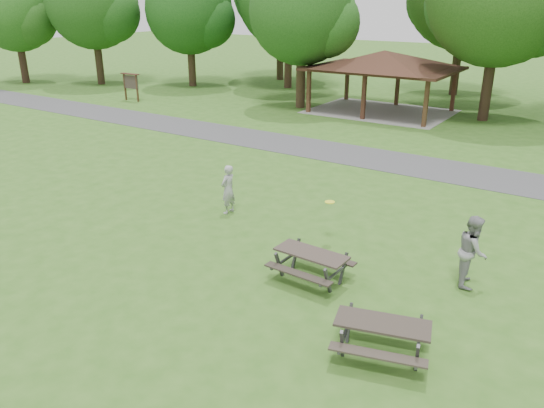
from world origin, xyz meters
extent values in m
plane|color=#32601B|center=(0.00, 0.00, 0.00)|extent=(160.00, 160.00, 0.00)
cube|color=#404042|center=(0.00, 14.00, 0.01)|extent=(120.00, 3.20, 0.02)
cube|color=#3B2415|center=(-7.70, 21.30, 1.30)|extent=(0.22, 0.22, 2.60)
cube|color=#352313|center=(-7.70, 26.70, 1.30)|extent=(0.22, 0.22, 2.60)
cube|color=#341B12|center=(-4.00, 21.30, 1.30)|extent=(0.22, 0.22, 2.60)
cube|color=#392414|center=(-4.00, 26.70, 1.30)|extent=(0.22, 0.22, 2.60)
cube|color=#382314|center=(-0.30, 21.30, 1.30)|extent=(0.22, 0.22, 2.60)
cube|color=#3C1F15|center=(-0.30, 26.70, 1.30)|extent=(0.22, 0.22, 2.60)
cube|color=black|center=(-4.00, 24.00, 2.68)|extent=(8.60, 6.60, 0.16)
pyramid|color=#341D15|center=(-4.00, 24.00, 3.26)|extent=(7.01, 7.01, 1.00)
cube|color=gray|center=(-4.00, 24.00, 0.01)|extent=(8.40, 6.40, 0.03)
cube|color=#332112|center=(-20.60, 18.00, 0.90)|extent=(0.10, 0.10, 1.80)
cube|color=#3B2415|center=(-19.40, 18.00, 0.90)|extent=(0.10, 0.10, 1.80)
cube|color=#302822|center=(-20.00, 18.00, 1.30)|extent=(1.40, 0.06, 0.90)
cube|color=#381D16|center=(-20.00, 18.00, 1.85)|extent=(1.60, 0.30, 0.06)
cylinder|color=black|center=(-28.00, 22.00, 1.84)|extent=(0.60, 0.60, 3.67)
sphere|color=#174213|center=(-28.00, 22.00, 6.38)|extent=(7.20, 7.20, 7.20)
sphere|color=#154112|center=(-26.38, 22.30, 5.66)|extent=(4.68, 4.68, 4.68)
sphere|color=#214D16|center=(-29.44, 21.80, 5.83)|extent=(4.32, 4.32, 4.32)
cylinder|color=#312116|center=(-21.00, 25.50, 1.66)|extent=(0.60, 0.60, 3.32)
sphere|color=#134112|center=(-21.00, 25.50, 5.88)|extent=(6.80, 6.80, 6.80)
sphere|color=#124112|center=(-19.47, 25.80, 5.20)|extent=(4.42, 4.42, 4.42)
sphere|color=#144313|center=(-22.36, 25.30, 5.37)|extent=(4.08, 4.08, 4.08)
cylinder|color=#331F16|center=(-14.00, 29.00, 1.92)|extent=(0.60, 0.60, 3.85)
sphere|color=#144012|center=(-12.25, 29.30, 5.99)|extent=(5.07, 5.07, 5.07)
sphere|color=#164A15|center=(-15.56, 28.80, 6.19)|extent=(4.68, 4.68, 4.68)
cylinder|color=#302215|center=(-9.00, 22.50, 1.75)|extent=(0.60, 0.60, 3.50)
sphere|color=#174313|center=(-9.00, 22.50, 5.97)|extent=(6.60, 6.60, 6.60)
sphere|color=#1A4D16|center=(-7.52, 22.80, 5.31)|extent=(4.29, 4.29, 4.29)
sphere|color=#204A15|center=(-10.32, 22.30, 5.48)|extent=(3.96, 3.96, 3.96)
cylinder|color=black|center=(2.00, 25.00, 2.01)|extent=(0.60, 0.60, 4.02)
sphere|color=#184112|center=(3.80, 25.30, 6.22)|extent=(5.20, 5.20, 5.20)
sphere|color=#174915|center=(0.40, 24.80, 6.42)|extent=(4.80, 4.80, 4.80)
cylinder|color=#2F2214|center=(-17.00, 32.50, 2.19)|extent=(0.60, 0.60, 4.38)
sphere|color=#1C4313|center=(-15.20, 32.80, 6.58)|extent=(5.20, 5.20, 5.20)
cylinder|color=black|center=(-2.00, 33.00, 2.06)|extent=(0.60, 0.60, 4.13)
sphere|color=#194E16|center=(-0.20, 33.30, 6.33)|extent=(5.20, 5.20, 5.20)
sphere|color=#173F12|center=(-3.60, 32.80, 6.53)|extent=(4.80, 4.80, 4.80)
cylinder|color=black|center=(-34.00, 19.00, 1.66)|extent=(0.60, 0.60, 3.32)
sphere|color=#1C4E16|center=(-34.00, 19.00, 5.72)|extent=(6.40, 6.40, 6.40)
sphere|color=#1A4513|center=(-32.56, 19.30, 5.08)|extent=(4.16, 4.16, 4.16)
sphere|color=#184313|center=(-35.28, 18.80, 5.24)|extent=(3.84, 3.84, 3.84)
cube|color=#322924|center=(2.93, 2.87, 0.75)|extent=(1.88, 0.81, 0.05)
cube|color=#2A241E|center=(2.91, 2.26, 0.45)|extent=(1.86, 0.34, 0.04)
cube|color=#2D2521|center=(2.96, 3.48, 0.45)|extent=(1.86, 0.34, 0.04)
cube|color=#403F42|center=(2.20, 2.51, 0.38)|extent=(0.08, 0.39, 0.81)
cube|color=#3A3A3C|center=(2.24, 3.28, 0.38)|extent=(0.08, 0.39, 0.81)
cube|color=#39393C|center=(2.22, 2.90, 0.41)|extent=(0.12, 1.51, 0.05)
cube|color=#3F3F42|center=(3.63, 2.45, 0.38)|extent=(0.08, 0.39, 0.81)
cube|color=#3C3B3E|center=(3.66, 3.23, 0.38)|extent=(0.08, 0.39, 0.81)
cube|color=#444447|center=(3.65, 2.84, 0.41)|extent=(0.12, 1.51, 0.05)
cube|color=#2D2620|center=(5.62, 0.97, 0.76)|extent=(1.99, 1.20, 0.05)
cube|color=#312A23|center=(5.78, 0.38, 0.45)|extent=(1.86, 0.75, 0.04)
cube|color=black|center=(5.46, 1.56, 0.45)|extent=(1.86, 0.75, 0.04)
cube|color=#444446|center=(5.03, 0.40, 0.38)|extent=(0.16, 0.39, 0.81)
cube|color=#464548|center=(4.83, 1.15, 0.38)|extent=(0.16, 0.39, 0.81)
cube|color=#414143|center=(4.93, 0.78, 0.41)|extent=(0.46, 1.47, 0.05)
cube|color=#3D3D3F|center=(6.41, 0.78, 0.38)|extent=(0.16, 0.39, 0.81)
cube|color=#474749|center=(6.20, 1.53, 0.38)|extent=(0.16, 0.39, 0.81)
cube|color=#3D3D40|center=(6.31, 1.16, 0.41)|extent=(0.46, 1.47, 0.05)
cylinder|color=yellow|center=(2.26, 5.11, 1.27)|extent=(0.37, 0.37, 0.02)
imported|color=#9D9C9F|center=(-1.61, 5.32, 0.83)|extent=(0.41, 0.61, 1.66)
imported|color=gray|center=(6.34, 4.89, 0.92)|extent=(0.91, 1.05, 1.84)
camera|label=1|loc=(8.68, -7.62, 6.73)|focal=35.00mm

